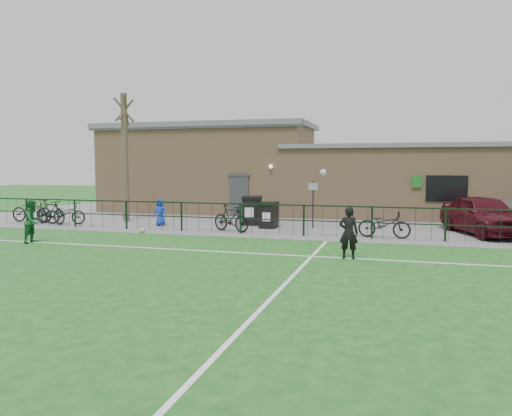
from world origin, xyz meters
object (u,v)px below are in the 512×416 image
(bicycle_d, at_px, (231,218))
(outfield_player, at_px, (33,221))
(bicycle_e, at_px, (384,224))
(ball_ground, at_px, (142,230))
(car_maroon, at_px, (483,215))
(bicycle_a, at_px, (32,210))
(wheelie_bin_right, at_px, (269,216))
(spectator_child, at_px, (160,212))
(bare_tree, at_px, (125,158))
(sign_post, at_px, (313,205))
(bicycle_c, at_px, (65,213))
(bicycle_b, at_px, (50,212))
(wheelie_bin_left, at_px, (252,211))

(bicycle_d, bearing_deg, outfield_player, 150.34)
(bicycle_e, bearing_deg, ball_ground, 104.18)
(car_maroon, height_order, bicycle_a, car_maroon)
(wheelie_bin_right, distance_m, bicycle_e, 5.04)
(bicycle_d, height_order, spectator_child, spectator_child)
(wheelie_bin_right, bearing_deg, bare_tree, 176.57)
(spectator_child, bearing_deg, bicycle_d, -16.21)
(sign_post, bearing_deg, bicycle_c, -171.58)
(bicycle_a, height_order, ball_ground, bicycle_a)
(bicycle_b, xyz_separation_m, bicycle_c, (0.65, 0.18, -0.06))
(bicycle_d, xyz_separation_m, spectator_child, (-3.61, 0.97, 0.06))
(bicycle_c, xyz_separation_m, spectator_child, (4.39, 0.63, 0.10))
(bicycle_b, height_order, bicycle_e, bicycle_b)
(car_maroon, xyz_separation_m, bicycle_b, (-18.19, -1.77, -0.21))
(bicycle_b, distance_m, ball_ground, 5.60)
(car_maroon, relative_size, outfield_player, 3.00)
(bicycle_a, distance_m, bicycle_e, 15.91)
(bicycle_b, relative_size, spectator_child, 1.54)
(wheelie_bin_left, bearing_deg, outfield_player, -140.78)
(bare_tree, relative_size, spectator_child, 5.05)
(wheelie_bin_left, height_order, bicycle_d, wheelie_bin_left)
(bicycle_a, xyz_separation_m, outfield_player, (4.27, -4.98, 0.18))
(wheelie_bin_left, height_order, car_maroon, car_maroon)
(car_maroon, xyz_separation_m, spectator_child, (-13.15, -0.96, -0.17))
(bicycle_a, distance_m, bicycle_c, 1.98)
(wheelie_bin_left, bearing_deg, bicycle_c, -175.92)
(wheelie_bin_right, height_order, outfield_player, outfield_player)
(wheelie_bin_right, bearing_deg, bicycle_b, -170.54)
(sign_post, height_order, bicycle_c, sign_post)
(wheelie_bin_right, bearing_deg, sign_post, 14.18)
(car_maroon, bearing_deg, spectator_child, 164.54)
(bicycle_b, xyz_separation_m, spectator_child, (5.05, 0.81, 0.05))
(sign_post, distance_m, bicycle_a, 13.01)
(car_maroon, distance_m, spectator_child, 13.18)
(bicycle_a, height_order, bicycle_d, bicycle_a)
(outfield_player, bearing_deg, wheelie_bin_left, -40.27)
(bicycle_e, xyz_separation_m, outfield_player, (-11.63, -4.41, 0.23))
(bare_tree, height_order, car_maroon, bare_tree)
(bicycle_b, relative_size, bicycle_d, 1.02)
(wheelie_bin_right, relative_size, spectator_child, 0.86)
(wheelie_bin_right, xyz_separation_m, outfield_player, (-6.85, -5.99, 0.21))
(bare_tree, height_order, ball_ground, bare_tree)
(wheelie_bin_left, distance_m, wheelie_bin_right, 1.34)
(bicycle_e, relative_size, ball_ground, 8.75)
(sign_post, relative_size, bicycle_a, 0.96)
(wheelie_bin_left, height_order, wheelie_bin_right, wheelie_bin_left)
(bicycle_d, bearing_deg, sign_post, -33.95)
(car_maroon, relative_size, bicycle_b, 2.45)
(sign_post, bearing_deg, bicycle_a, -173.74)
(bare_tree, height_order, bicycle_d, bare_tree)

